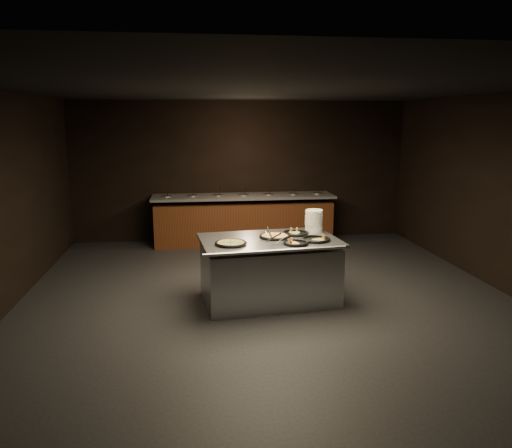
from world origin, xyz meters
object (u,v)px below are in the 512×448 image
at_px(serving_counter, 269,271).
at_px(plate_stack, 314,221).
at_px(pan_veggie_whole, 231,243).
at_px(pan_cheese_whole, 275,236).

distance_m(serving_counter, plate_stack, 1.02).
relative_size(plate_stack, pan_veggie_whole, 0.75).
height_order(serving_counter, plate_stack, plate_stack).
height_order(serving_counter, pan_cheese_whole, pan_cheese_whole).
distance_m(serving_counter, pan_cheese_whole, 0.50).
bearing_deg(plate_stack, pan_veggie_whole, -153.87).
bearing_deg(pan_veggie_whole, plate_stack, 26.13).
bearing_deg(serving_counter, pan_cheese_whole, 31.26).
distance_m(serving_counter, pan_veggie_whole, 0.78).
bearing_deg(pan_veggie_whole, pan_cheese_whole, 27.05).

